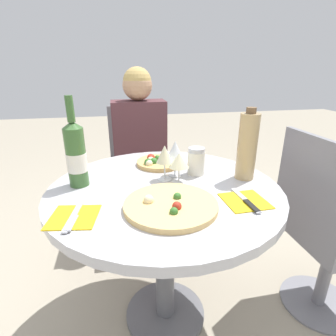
% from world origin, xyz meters
% --- Properties ---
extents(ground_plane, '(12.00, 12.00, 0.00)m').
position_xyz_m(ground_plane, '(0.00, 0.00, 0.00)').
color(ground_plane, '#9E937F').
rests_on(ground_plane, ground).
extents(dining_table, '(0.94, 0.94, 0.72)m').
position_xyz_m(dining_table, '(0.00, 0.00, 0.60)').
color(dining_table, slate).
rests_on(dining_table, ground_plane).
extents(chair_behind_diner, '(0.42, 0.42, 0.92)m').
position_xyz_m(chair_behind_diner, '(-0.03, 0.86, 0.44)').
color(chair_behind_diner, slate).
rests_on(chair_behind_diner, ground_plane).
extents(seated_diner, '(0.35, 0.40, 1.18)m').
position_xyz_m(seated_diner, '(-0.03, 0.71, 0.54)').
color(seated_diner, '#512D33').
rests_on(seated_diner, ground_plane).
extents(chair_empty_side, '(0.42, 0.42, 0.92)m').
position_xyz_m(chair_empty_side, '(0.74, -0.09, 0.44)').
color(chair_empty_side, slate).
rests_on(chair_empty_side, ground_plane).
extents(pizza_large, '(0.33, 0.33, 0.05)m').
position_xyz_m(pizza_large, '(-0.01, -0.18, 0.73)').
color(pizza_large, '#DBB26B').
rests_on(pizza_large, dining_table).
extents(pizza_small_far, '(0.23, 0.23, 0.05)m').
position_xyz_m(pizza_small_far, '(0.01, 0.25, 0.74)').
color(pizza_small_far, tan).
rests_on(pizza_small_far, dining_table).
extents(wine_bottle, '(0.08, 0.08, 0.36)m').
position_xyz_m(wine_bottle, '(-0.34, 0.08, 0.85)').
color(wine_bottle, '#38602D').
rests_on(wine_bottle, dining_table).
extents(tall_carafe, '(0.08, 0.08, 0.31)m').
position_xyz_m(tall_carafe, '(0.36, 0.01, 0.87)').
color(tall_carafe, tan).
rests_on(tall_carafe, dining_table).
extents(sugar_shaker, '(0.08, 0.08, 0.12)m').
position_xyz_m(sugar_shaker, '(0.16, 0.10, 0.78)').
color(sugar_shaker, silver).
rests_on(sugar_shaker, dining_table).
extents(wine_glass_front_right, '(0.08, 0.08, 0.13)m').
position_xyz_m(wine_glass_front_right, '(0.07, 0.03, 0.82)').
color(wine_glass_front_right, silver).
rests_on(wine_glass_front_right, dining_table).
extents(wine_glass_back_right, '(0.07, 0.07, 0.16)m').
position_xyz_m(wine_glass_back_right, '(0.07, 0.10, 0.84)').
color(wine_glass_back_right, silver).
rests_on(wine_glass_back_right, dining_table).
extents(wine_glass_center, '(0.07, 0.07, 0.15)m').
position_xyz_m(wine_glass_center, '(0.01, 0.06, 0.83)').
color(wine_glass_center, silver).
rests_on(wine_glass_center, dining_table).
extents(place_setting_left, '(0.17, 0.19, 0.01)m').
position_xyz_m(place_setting_left, '(-0.33, -0.19, 0.72)').
color(place_setting_left, gold).
rests_on(place_setting_left, dining_table).
extents(place_setting_right, '(0.16, 0.19, 0.01)m').
position_xyz_m(place_setting_right, '(0.26, -0.19, 0.72)').
color(place_setting_right, gold).
rests_on(place_setting_right, dining_table).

